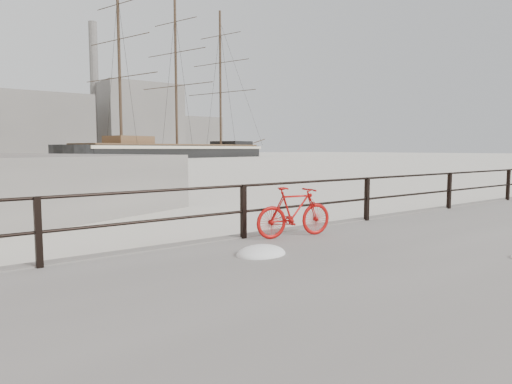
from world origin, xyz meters
TOP-DOWN VIEW (x-y plane):
  - ground at (0.00, 0.00)m, footprint 400.00×400.00m
  - guardrail at (0.00, -0.15)m, footprint 28.00×0.10m
  - bicycle at (-2.67, -0.63)m, footprint 1.60×0.52m
  - snow_mounds at (1.64, -2.00)m, footprint 23.11×3.13m
  - barque_black at (39.01, 85.13)m, footprint 69.26×39.69m
  - industrial_west at (20.00, 140.00)m, footprint 32.00×18.00m
  - industrial_mid at (55.00, 145.00)m, footprint 26.00×20.00m
  - industrial_east at (78.00, 150.00)m, footprint 20.00×16.00m
  - smokestack at (42.00, 150.00)m, footprint 2.80×2.80m

SIDE VIEW (x-z plane):
  - ground at x=0.00m, z-range 0.00..0.00m
  - barque_black at x=39.01m, z-range -18.42..18.42m
  - snow_mounds at x=1.64m, z-range 0.33..0.66m
  - bicycle at x=-2.67m, z-range 0.35..1.30m
  - guardrail at x=0.00m, z-range 0.35..1.35m
  - industrial_east at x=78.00m, z-range 0.00..14.00m
  - industrial_west at x=20.00m, z-range 0.00..18.00m
  - industrial_mid at x=55.00m, z-range 0.00..24.00m
  - smokestack at x=42.00m, z-range 0.00..44.00m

